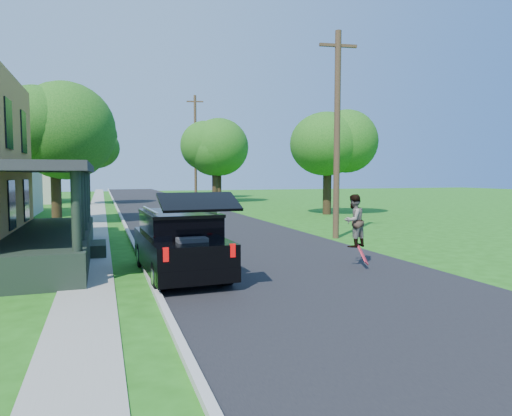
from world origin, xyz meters
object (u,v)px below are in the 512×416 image
object	(u,v)px
black_suv	(180,243)
tree_right_near	(327,142)
utility_pole_near	(337,133)
skateboarder	(354,221)

from	to	relation	value
black_suv	tree_right_near	distance (m)	21.09
tree_right_near	utility_pole_near	xyz separation A→B (m)	(-5.21, -10.95, -0.46)
black_suv	skateboarder	world-z (taller)	black_suv
tree_right_near	utility_pole_near	world-z (taller)	utility_pole_near
black_suv	skateboarder	distance (m)	5.23
utility_pole_near	tree_right_near	bearing A→B (deg)	72.84
black_suv	utility_pole_near	distance (m)	10.00
skateboarder	utility_pole_near	bearing A→B (deg)	-136.80
skateboarder	tree_right_near	bearing A→B (deg)	-137.89
skateboarder	utility_pole_near	distance (m)	6.96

